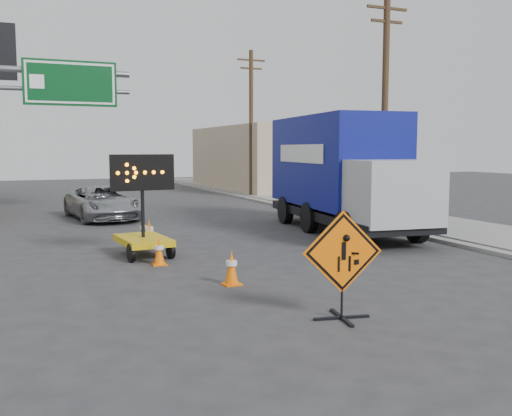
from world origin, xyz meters
TOP-DOWN VIEW (x-y plane):
  - ground at (0.00, 0.00)m, footprint 100.00×100.00m
  - curb_right at (7.20, 15.00)m, footprint 0.40×60.00m
  - sidewalk_right at (9.50, 15.00)m, footprint 4.00×60.00m
  - building_right_far at (13.00, 30.00)m, footprint 10.00×14.00m
  - highway_gantry at (-4.43, 17.96)m, footprint 6.18×0.38m
  - utility_pole_near at (8.00, 10.00)m, footprint 1.80×0.26m
  - utility_pole_far at (8.00, 24.00)m, footprint 1.80×0.26m
  - construction_sign at (-0.14, -0.44)m, footprint 1.44×1.03m
  - arrow_board at (-2.20, 6.85)m, footprint 1.80×2.11m
  - pickup_truck at (-2.12, 15.97)m, footprint 2.99×5.42m
  - box_truck at (5.44, 8.92)m, footprint 3.56×9.08m
  - cone_a at (-1.07, 2.72)m, footprint 0.42×0.42m
  - cone_b at (-2.06, 5.48)m, footprint 0.38×0.38m
  - cone_c at (-1.75, 8.13)m, footprint 0.47×0.47m
  - cone_d at (-1.63, 8.74)m, footprint 0.51×0.51m
  - cone_e at (-1.72, 9.15)m, footprint 0.49×0.49m

SIDE VIEW (x-z plane):
  - ground at x=0.00m, z-range 0.00..0.00m
  - curb_right at x=7.20m, z-range 0.00..0.12m
  - sidewalk_right at x=9.50m, z-range 0.00..0.15m
  - cone_b at x=-2.06m, z-range 0.00..0.72m
  - cone_c at x=-1.75m, z-range 0.00..0.76m
  - cone_e at x=-1.72m, z-range 0.00..0.76m
  - cone_a at x=-1.07m, z-range 0.00..0.77m
  - cone_d at x=-1.63m, z-range 0.00..0.80m
  - arrow_board at x=-2.20m, z-range -0.79..2.07m
  - pickup_truck at x=-2.12m, z-range 0.00..1.44m
  - construction_sign at x=-0.14m, z-range 0.05..1.98m
  - box_truck at x=5.44m, z-range -0.20..4.00m
  - building_right_far at x=13.00m, z-range 0.00..4.60m
  - utility_pole_near at x=8.00m, z-range 0.18..9.18m
  - utility_pole_far at x=8.00m, z-range 0.18..9.18m
  - highway_gantry at x=-4.43m, z-range 1.62..8.52m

